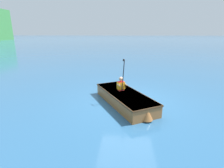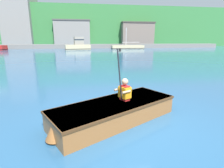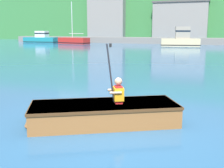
# 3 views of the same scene
# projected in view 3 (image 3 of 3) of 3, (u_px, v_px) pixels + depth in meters

# --- Properties ---
(ground_plane) EXTENTS (300.00, 300.00, 0.00)m
(ground_plane) POSITION_uv_depth(u_px,v_px,m) (114.00, 127.00, 6.11)
(ground_plane) COLOR #28567F
(shoreline_ridge) EXTENTS (120.00, 20.00, 10.65)m
(shoreline_ridge) POSITION_uv_depth(u_px,v_px,m) (208.00, 12.00, 54.79)
(shoreline_ridge) COLOR #387A3D
(shoreline_ridge) RESTS_ON ground
(waterfront_warehouse_left) EXTENTS (7.11, 7.76, 13.04)m
(waterfront_warehouse_left) POSITION_uv_depth(u_px,v_px,m) (79.00, 8.00, 58.48)
(waterfront_warehouse_left) COLOR #B2A899
(waterfront_warehouse_left) RESTS_ON ground
(waterfront_apartment_right) EXTENTS (9.19, 9.12, 6.75)m
(waterfront_apartment_right) POSITION_uv_depth(u_px,v_px,m) (182.00, 22.00, 49.91)
(waterfront_apartment_right) COLOR gray
(waterfront_apartment_right) RESTS_ON ground
(marina_dock) EXTENTS (60.72, 2.40, 0.90)m
(marina_dock) POSITION_uv_depth(u_px,v_px,m) (202.00, 41.00, 39.31)
(marina_dock) COLOR slate
(marina_dock) RESTS_ON ground
(moored_boat_dock_west_inner) EXTENTS (5.45, 2.08, 1.83)m
(moored_boat_dock_west_inner) POSITION_uv_depth(u_px,v_px,m) (41.00, 39.00, 44.33)
(moored_boat_dock_west_inner) COLOR #197A84
(moored_boat_dock_west_inner) RESTS_ON ground
(moored_boat_dock_center_near) EXTENTS (4.93, 2.31, 2.43)m
(moored_boat_dock_center_near) POSITION_uv_depth(u_px,v_px,m) (181.00, 39.00, 34.97)
(moored_boat_dock_center_near) COLOR #CCB789
(moored_boat_dock_center_near) RESTS_ON ground
(moored_boat_dock_center_far) EXTENTS (5.13, 2.68, 6.01)m
(moored_boat_dock_center_far) POSITION_uv_depth(u_px,v_px,m) (74.00, 41.00, 41.34)
(moored_boat_dock_center_far) COLOR red
(moored_boat_dock_center_far) RESTS_ON ground
(rowboat_foreground) EXTENTS (3.41, 2.61, 0.47)m
(rowboat_foreground) POSITION_uv_depth(u_px,v_px,m) (102.00, 113.00, 6.27)
(rowboat_foreground) COLOR #935B2D
(rowboat_foreground) RESTS_ON ground
(person_paddler) EXTENTS (0.44, 0.44, 1.32)m
(person_paddler) POSITION_uv_depth(u_px,v_px,m) (118.00, 91.00, 6.23)
(person_paddler) COLOR red
(person_paddler) RESTS_ON rowboat_foreground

